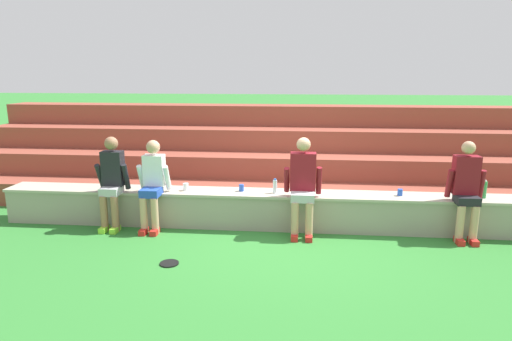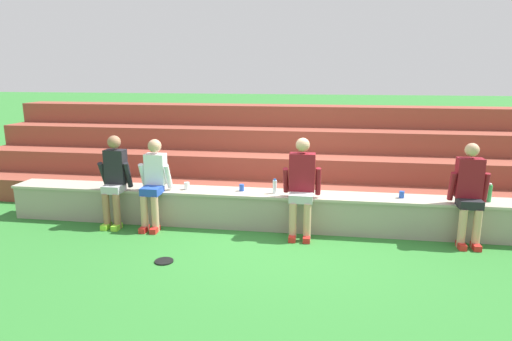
# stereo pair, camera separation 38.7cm
# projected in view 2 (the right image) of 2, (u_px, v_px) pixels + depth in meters

# --- Properties ---
(ground_plane) EXTENTS (80.00, 80.00, 0.00)m
(ground_plane) POSITION_uv_depth(u_px,v_px,m) (285.00, 233.00, 6.79)
(ground_plane) COLOR #2D752D
(stone_seating_wall) EXTENTS (9.08, 0.54, 0.56)m
(stone_seating_wall) POSITION_uv_depth(u_px,v_px,m) (287.00, 210.00, 6.96)
(stone_seating_wall) COLOR gray
(stone_seating_wall) RESTS_ON ground
(brick_bleachers) EXTENTS (12.64, 2.74, 1.69)m
(brick_bleachers) POSITION_uv_depth(u_px,v_px,m) (297.00, 160.00, 9.11)
(brick_bleachers) COLOR brown
(brick_bleachers) RESTS_ON ground
(person_far_left) EXTENTS (0.50, 0.49, 1.43)m
(person_far_left) POSITION_uv_depth(u_px,v_px,m) (114.00, 178.00, 7.00)
(person_far_left) COLOR #996B4C
(person_far_left) RESTS_ON ground
(person_left_of_center) EXTENTS (0.49, 0.59, 1.38)m
(person_left_of_center) POSITION_uv_depth(u_px,v_px,m) (154.00, 181.00, 6.93)
(person_left_of_center) COLOR tan
(person_left_of_center) RESTS_ON ground
(person_center) EXTENTS (0.56, 0.55, 1.46)m
(person_center) POSITION_uv_depth(u_px,v_px,m) (302.00, 184.00, 6.55)
(person_center) COLOR tan
(person_center) RESTS_ON ground
(person_right_of_center) EXTENTS (0.53, 0.50, 1.44)m
(person_right_of_center) POSITION_uv_depth(u_px,v_px,m) (469.00, 191.00, 6.23)
(person_right_of_center) COLOR tan
(person_right_of_center) RESTS_ON ground
(water_bottle_mid_left) EXTENTS (0.06, 0.06, 0.23)m
(water_bottle_mid_left) POSITION_uv_depth(u_px,v_px,m) (275.00, 187.00, 6.88)
(water_bottle_mid_left) COLOR silver
(water_bottle_mid_left) RESTS_ON stone_seating_wall
(water_bottle_near_left) EXTENTS (0.07, 0.07, 0.27)m
(water_bottle_near_left) POSITION_uv_depth(u_px,v_px,m) (489.00, 193.00, 6.43)
(water_bottle_near_left) COLOR green
(water_bottle_near_left) RESTS_ON stone_seating_wall
(plastic_cup_middle) EXTENTS (0.08, 0.08, 0.12)m
(plastic_cup_middle) POSITION_uv_depth(u_px,v_px,m) (187.00, 186.00, 7.12)
(plastic_cup_middle) COLOR white
(plastic_cup_middle) RESTS_ON stone_seating_wall
(plastic_cup_left_end) EXTENTS (0.08, 0.08, 0.10)m
(plastic_cup_left_end) POSITION_uv_depth(u_px,v_px,m) (402.00, 195.00, 6.65)
(plastic_cup_left_end) COLOR blue
(plastic_cup_left_end) RESTS_ON stone_seating_wall
(plastic_cup_right_end) EXTENTS (0.08, 0.08, 0.11)m
(plastic_cup_right_end) POSITION_uv_depth(u_px,v_px,m) (242.00, 188.00, 7.03)
(plastic_cup_right_end) COLOR blue
(plastic_cup_right_end) RESTS_ON stone_seating_wall
(frisbee) EXTENTS (0.24, 0.24, 0.02)m
(frisbee) POSITION_uv_depth(u_px,v_px,m) (164.00, 261.00, 5.77)
(frisbee) COLOR black
(frisbee) RESTS_ON ground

